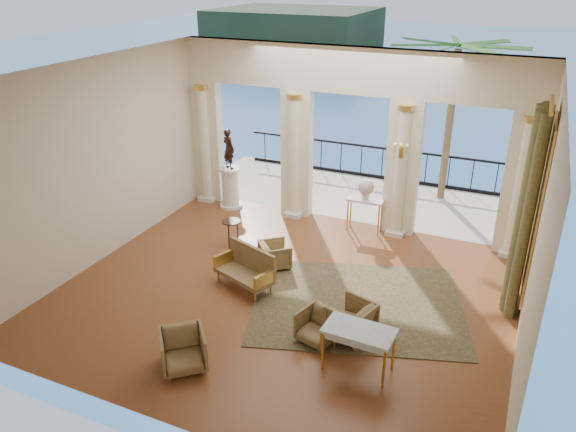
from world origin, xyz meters
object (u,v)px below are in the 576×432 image
at_px(armchair_c, 351,318).
at_px(console_table, 365,205).
at_px(pedestal, 230,188).
at_px(side_table, 231,225).
at_px(game_table, 359,334).
at_px(settee, 247,268).
at_px(statue, 229,149).
at_px(armchair_b, 318,325).
at_px(armchair_d, 275,254).
at_px(armchair_a, 183,349).

relative_size(armchair_c, console_table, 0.83).
relative_size(pedestal, side_table, 1.59).
distance_m(armchair_c, side_table, 4.27).
distance_m(pedestal, side_table, 2.50).
bearing_deg(game_table, console_table, 108.39).
relative_size(settee, statue, 1.33).
xyz_separation_m(armchair_b, game_table, (0.89, -0.45, 0.38)).
distance_m(armchair_b, pedestal, 6.46).
height_order(armchair_b, armchair_c, armchair_c).
height_order(armchair_d, settee, settee).
height_order(armchair_c, game_table, game_table).
xyz_separation_m(armchair_c, console_table, (-1.08, 4.37, 0.34)).
xyz_separation_m(armchair_c, settee, (-2.53, 0.76, 0.06)).
bearing_deg(settee, armchair_d, 100.04).
bearing_deg(statue, armchair_c, 160.96).
distance_m(armchair_a, pedestal, 6.83).
bearing_deg(armchair_b, settee, 166.05).
distance_m(armchair_c, settee, 2.64).
height_order(pedestal, side_table, pedestal).
relative_size(armchair_c, side_table, 1.05).
distance_m(statue, console_table, 3.97).
relative_size(armchair_d, console_table, 0.72).
height_order(armchair_c, armchair_d, armchair_c).
bearing_deg(armchair_b, side_table, 156.68).
height_order(armchair_b, statue, statue).
bearing_deg(console_table, armchair_d, -116.94).
bearing_deg(settee, console_table, 87.87).
xyz_separation_m(game_table, side_table, (-4.08, 2.98, -0.10)).
xyz_separation_m(armchair_b, statue, (-4.43, 4.69, 1.37)).
distance_m(game_table, console_table, 5.40).
distance_m(armchair_a, settee, 2.75).
height_order(armchair_d, game_table, game_table).
xyz_separation_m(statue, side_table, (1.25, -2.16, -1.08)).
bearing_deg(pedestal, armchair_a, -67.35).
bearing_deg(armchair_a, statue, 72.53).
bearing_deg(pedestal, armchair_c, -41.22).
bearing_deg(side_table, pedestal, 119.99).
relative_size(armchair_c, settee, 0.52).
height_order(settee, console_table, settee).
bearing_deg(armchair_b, console_table, 112.15).
bearing_deg(console_table, armchair_b, -83.73).
xyz_separation_m(armchair_d, settee, (-0.17, -1.01, 0.11)).
height_order(armchair_a, armchair_b, armchair_a).
relative_size(armchair_b, armchair_d, 1.01).
height_order(armchair_b, game_table, game_table).
xyz_separation_m(armchair_a, armchair_c, (2.30, 1.98, 0.00)).
height_order(armchair_a, side_table, armchair_a).
bearing_deg(game_table, armchair_b, 155.80).
height_order(armchair_a, console_table, console_table).
xyz_separation_m(settee, pedestal, (-2.40, 3.56, 0.11)).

